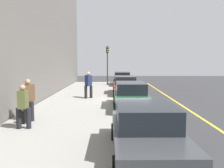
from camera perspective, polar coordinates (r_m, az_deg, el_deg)
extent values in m
plane|color=#333335|center=(15.01, 4.14, -4.85)|extent=(56.00, 56.00, 0.00)
cube|color=gray|center=(15.13, -8.46, -4.52)|extent=(28.00, 4.60, 0.15)
cube|color=gold|center=(15.56, 16.02, -4.66)|extent=(28.00, 0.14, 0.01)
cube|color=white|center=(9.27, 2.28, -10.77)|extent=(6.76, 0.56, 0.22)
cylinder|color=black|center=(24.30, 4.52, -0.07)|extent=(0.64, 0.23, 0.64)
cylinder|color=black|center=(24.25, 0.56, -0.06)|extent=(0.64, 0.23, 0.64)
cylinder|color=black|center=(27.23, 4.14, 0.54)|extent=(0.64, 0.23, 0.64)
cylinder|color=black|center=(27.19, 0.60, 0.55)|extent=(0.64, 0.23, 0.64)
cube|color=black|center=(25.70, 2.45, 0.86)|extent=(4.77, 1.87, 0.64)
cube|color=black|center=(25.90, 2.45, 2.27)|extent=(2.49, 1.63, 0.60)
cylinder|color=black|center=(17.41, 6.18, -2.34)|extent=(0.64, 0.22, 0.64)
cylinder|color=black|center=(17.31, 0.64, -2.36)|extent=(0.64, 0.22, 0.64)
cylinder|color=black|center=(20.02, 5.35, -1.30)|extent=(0.64, 0.22, 0.64)
cylinder|color=black|center=(19.93, 0.54, -1.31)|extent=(0.64, 0.22, 0.64)
cube|color=maroon|center=(18.62, 3.17, -0.96)|extent=(4.27, 1.82, 0.64)
cube|color=black|center=(18.77, 3.15, 0.99)|extent=(2.22, 1.61, 0.60)
cylinder|color=black|center=(12.00, 9.18, -6.01)|extent=(0.64, 0.23, 0.64)
cylinder|color=black|center=(11.83, 1.08, -6.10)|extent=(0.64, 0.23, 0.64)
cylinder|color=black|center=(14.67, 7.39, -3.86)|extent=(0.64, 0.23, 0.64)
cylinder|color=black|center=(14.54, 0.80, -3.90)|extent=(0.64, 0.23, 0.64)
cube|color=#1E512D|center=(13.18, 4.59, -3.70)|extent=(4.46, 1.85, 0.64)
cube|color=black|center=(13.32, 4.53, -0.91)|extent=(2.33, 1.62, 0.60)
cylinder|color=black|center=(8.25, 12.63, -11.47)|extent=(0.64, 0.23, 0.64)
cylinder|color=black|center=(8.04, 0.63, -11.79)|extent=(0.64, 0.23, 0.64)
cube|color=#383A3D|center=(6.75, 8.23, -12.86)|extent=(4.37, 1.86, 0.64)
cube|color=black|center=(6.79, 8.02, -7.31)|extent=(2.28, 1.63, 0.60)
cylinder|color=black|center=(16.28, -6.35, -1.98)|extent=(0.20, 0.20, 0.86)
cylinder|color=black|center=(16.46, -5.10, -1.88)|extent=(0.20, 0.20, 0.86)
cube|color=#1E284C|center=(16.28, -5.75, 0.85)|extent=(0.59, 0.53, 0.73)
sphere|color=#D8AD8C|center=(16.25, -5.77, 2.56)|extent=(0.24, 0.24, 0.24)
cylinder|color=black|center=(9.59, -19.56, -7.83)|extent=(0.19, 0.19, 0.79)
cylinder|color=black|center=(9.71, -21.66, -7.74)|extent=(0.19, 0.19, 0.79)
cube|color=brown|center=(9.51, -20.77, -3.48)|extent=(0.47, 0.30, 0.67)
sphere|color=tan|center=(9.45, -20.86, -0.81)|extent=(0.22, 0.22, 0.22)
cylinder|color=black|center=(10.71, -18.87, -6.27)|extent=(0.20, 0.20, 0.84)
cylinder|color=black|center=(11.01, -20.19, -5.99)|extent=(0.20, 0.20, 0.84)
cube|color=brown|center=(10.73, -19.68, -2.04)|extent=(0.57, 0.51, 0.72)
sphere|color=tan|center=(10.68, -19.76, 0.49)|extent=(0.23, 0.23, 0.23)
cylinder|color=#2D2D19|center=(25.47, -1.12, 3.67)|extent=(0.12, 0.12, 3.41)
cube|color=black|center=(25.48, -1.13, 8.29)|extent=(0.26, 0.26, 0.70)
sphere|color=red|center=(25.34, -1.14, 8.78)|extent=(0.14, 0.14, 0.14)
sphere|color=orange|center=(25.33, -1.13, 8.28)|extent=(0.14, 0.14, 0.14)
sphere|color=green|center=(25.32, -1.13, 7.78)|extent=(0.14, 0.14, 0.14)
cube|color=black|center=(10.48, -20.68, -7.46)|extent=(0.34, 0.22, 0.54)
cylinder|color=#4C4C4C|center=(10.39, -20.77, -5.05)|extent=(0.03, 0.03, 0.36)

